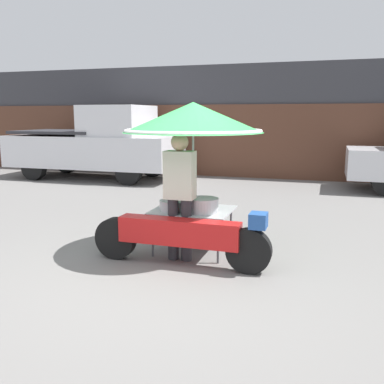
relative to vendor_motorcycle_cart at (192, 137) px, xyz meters
The scene contains 5 objects.
ground_plane 1.79m from the vendor_motorcycle_cart, 94.21° to the right, with size 36.00×36.00×0.00m, color slate.
shopfront_building 8.37m from the vendor_motorcycle_cart, 90.42° to the left, with size 28.00×2.06×3.35m.
vendor_motorcycle_cart is the anchor object (origin of this frame).
vendor_person 0.73m from the vendor_motorcycle_cart, 101.72° to the right, with size 0.38×0.22×1.64m.
pickup_truck 7.55m from the vendor_motorcycle_cart, 129.25° to the left, with size 5.07×1.96×2.14m.
Camera 1 is at (1.77, -4.54, 1.87)m, focal length 40.00 mm.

